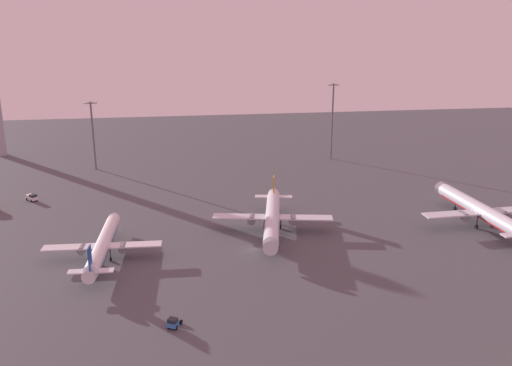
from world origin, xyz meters
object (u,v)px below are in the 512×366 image
airplane_far_stand (272,217)px  airplane_near_gate (103,245)px  apron_light_east (93,131)px  baggage_tractor (32,197)px  airplane_terminal_side (481,211)px  pushback_tug (173,323)px  apron_light_west (332,117)px

airplane_far_stand → airplane_near_gate: bearing=26.0°
airplane_far_stand → apron_light_east: 93.99m
baggage_tractor → apron_light_east: bearing=-155.7°
airplane_near_gate → baggage_tractor: 56.12m
airplane_terminal_side → baggage_tractor: size_ratio=10.16×
airplane_terminal_side → pushback_tug: size_ratio=12.44×
airplane_terminal_side → pushback_tug: airplane_terminal_side is taller
airplane_near_gate → pushback_tug: airplane_near_gate is taller
pushback_tug → baggage_tractor: (-43.81, 82.70, 0.11)m
airplane_far_stand → pushback_tug: (-27.13, -44.78, -3.00)m
airplane_far_stand → pushback_tug: size_ratio=11.70×
pushback_tug → airplane_far_stand: bearing=-93.5°
airplane_terminal_side → apron_light_east: 139.40m
airplane_terminal_side → airplane_far_stand: 58.48m
apron_light_east → apron_light_west: bearing=1.2°
airplane_near_gate → apron_light_east: 87.50m
airplane_terminal_side → apron_light_west: bearing=101.2°
airplane_near_gate → apron_light_west: (82.73, 87.80, 14.05)m
airplane_terminal_side → baggage_tractor: bearing=159.9°
airplane_far_stand → airplane_terminal_side: bearing=-172.7°
airplane_terminal_side → airplane_far_stand: bearing=173.6°
airplane_near_gate → airplane_far_stand: airplane_far_stand is taller
airplane_terminal_side → pushback_tug: 94.43m
airplane_far_stand → apron_light_east: size_ratio=1.58×
airplane_near_gate → apron_light_west: apron_light_west is taller
airplane_far_stand → apron_light_west: apron_light_west is taller
airplane_far_stand → apron_light_east: apron_light_east is taller
apron_light_west → airplane_far_stand: bearing=-117.1°
apron_light_west → apron_light_east: (-95.00, -1.93, -2.54)m
airplane_terminal_side → airplane_near_gate: bearing=-178.4°
apron_light_west → baggage_tractor: bearing=-160.5°
baggage_tractor → airplane_near_gate: bearing=76.2°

